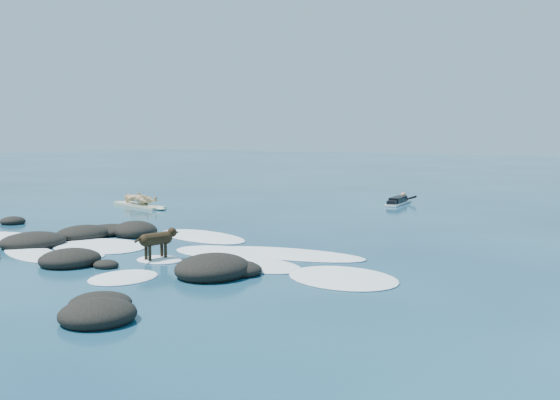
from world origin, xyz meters
The scene contains 6 objects.
ground centered at (0.00, 0.00, 0.00)m, with size 160.00×160.00×0.00m, color #0A2642.
reef_rocks centered at (-0.56, -1.80, 0.12)m, with size 12.68×7.39×0.57m.
breaking_foam centered at (0.28, -0.67, 0.01)m, with size 14.82×6.55×0.12m.
standing_surfer_rig centered at (-6.40, 5.86, 0.80)m, with size 3.54×1.21×2.03m.
paddling_surfer_rig centered at (1.57, 12.48, 0.15)m, with size 1.10×2.48×0.43m.
dog centered at (1.97, -1.21, 0.49)m, with size 0.44×1.16×0.74m.
Camera 1 is at (12.01, -10.86, 2.78)m, focal length 40.00 mm.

